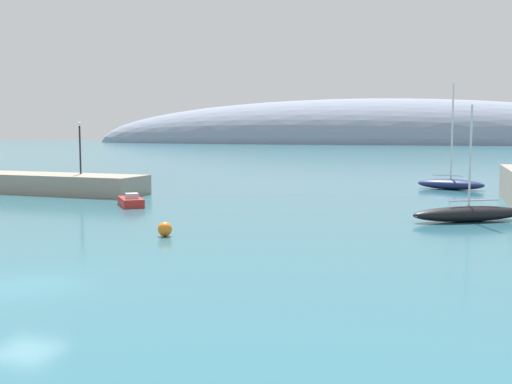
{
  "coord_description": "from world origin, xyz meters",
  "views": [
    {
      "loc": [
        14.83,
        -19.04,
        5.75
      ],
      "look_at": [
        2.37,
        21.52,
        1.55
      ],
      "focal_mm": 43.66,
      "sensor_mm": 36.0,
      "label": 1
    }
  ],
  "objects_px": {
    "harbor_lamp_post": "(80,142)",
    "mooring_buoy_orange": "(165,229)",
    "sailboat_black_mid_mooring": "(469,213)",
    "motorboat_red_foreground": "(131,201)",
    "sailboat_navy_near_shore": "(451,183)"
  },
  "relations": [
    {
      "from": "sailboat_navy_near_shore",
      "to": "sailboat_black_mid_mooring",
      "type": "distance_m",
      "value": 22.35
    },
    {
      "from": "sailboat_navy_near_shore",
      "to": "harbor_lamp_post",
      "type": "relative_size",
      "value": 2.15
    },
    {
      "from": "motorboat_red_foreground",
      "to": "sailboat_navy_near_shore",
      "type": "bearing_deg",
      "value": 95.11
    },
    {
      "from": "sailboat_black_mid_mooring",
      "to": "mooring_buoy_orange",
      "type": "distance_m",
      "value": 19.28
    },
    {
      "from": "sailboat_black_mid_mooring",
      "to": "motorboat_red_foreground",
      "type": "bearing_deg",
      "value": -32.53
    },
    {
      "from": "motorboat_red_foreground",
      "to": "sailboat_black_mid_mooring",
      "type": "bearing_deg",
      "value": 50.49
    },
    {
      "from": "sailboat_black_mid_mooring",
      "to": "motorboat_red_foreground",
      "type": "relative_size",
      "value": 1.98
    },
    {
      "from": "sailboat_navy_near_shore",
      "to": "harbor_lamp_post",
      "type": "height_order",
      "value": "sailboat_navy_near_shore"
    },
    {
      "from": "sailboat_navy_near_shore",
      "to": "mooring_buoy_orange",
      "type": "distance_m",
      "value": 36.31
    },
    {
      "from": "harbor_lamp_post",
      "to": "motorboat_red_foreground",
      "type": "bearing_deg",
      "value": -39.96
    },
    {
      "from": "sailboat_black_mid_mooring",
      "to": "mooring_buoy_orange",
      "type": "height_order",
      "value": "sailboat_black_mid_mooring"
    },
    {
      "from": "sailboat_black_mid_mooring",
      "to": "harbor_lamp_post",
      "type": "relative_size",
      "value": 1.56
    },
    {
      "from": "harbor_lamp_post",
      "to": "mooring_buoy_orange",
      "type": "bearing_deg",
      "value": -47.7
    },
    {
      "from": "motorboat_red_foreground",
      "to": "mooring_buoy_orange",
      "type": "bearing_deg",
      "value": -1.44
    },
    {
      "from": "mooring_buoy_orange",
      "to": "harbor_lamp_post",
      "type": "distance_m",
      "value": 26.88
    }
  ]
}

